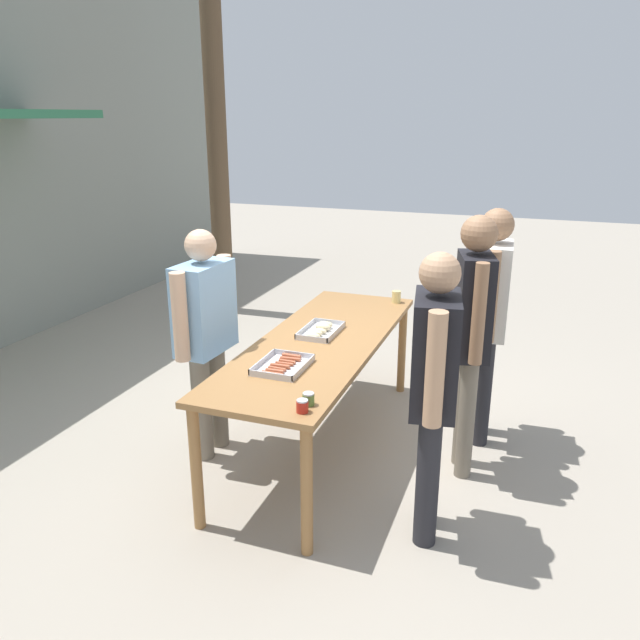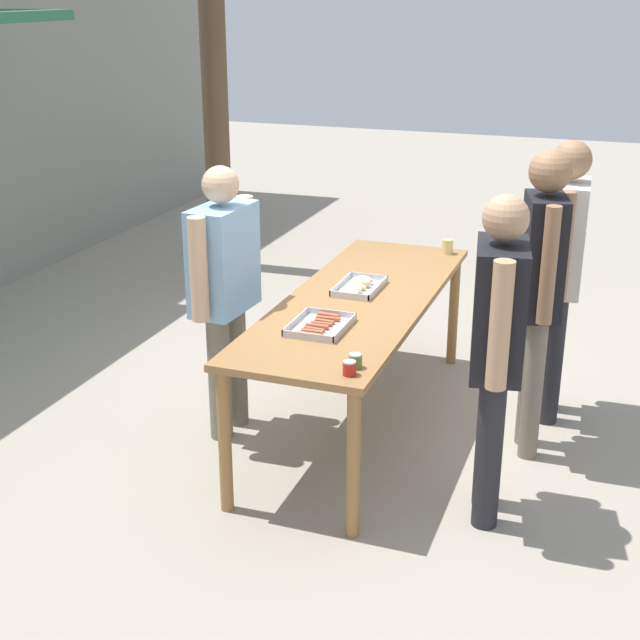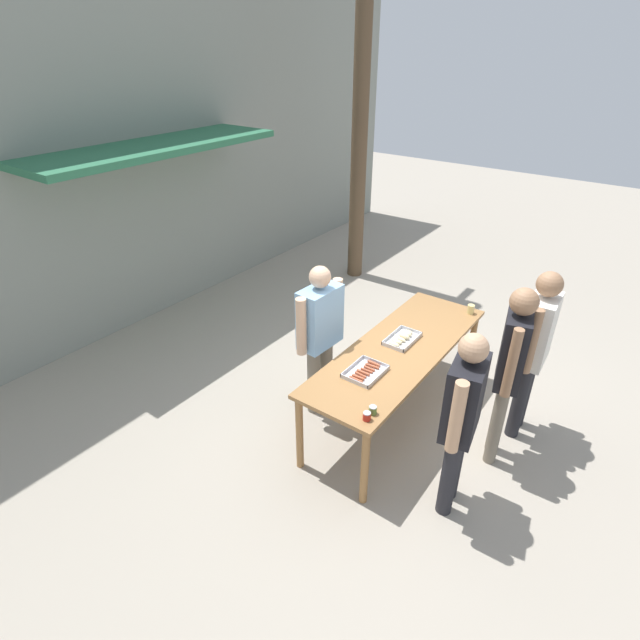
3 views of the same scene
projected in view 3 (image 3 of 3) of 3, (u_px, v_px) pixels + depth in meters
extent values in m
plane|color=#A39989|center=(393.00, 414.00, 5.40)|extent=(24.00, 24.00, 0.00)
cube|color=gray|center=(129.00, 154.00, 6.34)|extent=(12.00, 0.12, 4.50)
cube|color=#2D704C|center=(155.00, 147.00, 5.99)|extent=(3.20, 1.00, 0.08)
cube|color=olive|center=(399.00, 349.00, 4.98)|extent=(2.49, 0.83, 0.04)
cylinder|color=olive|center=(365.00, 467.00, 4.19)|extent=(0.07, 0.07, 0.81)
cylinder|color=olive|center=(471.00, 345.00, 5.84)|extent=(0.07, 0.07, 0.81)
cylinder|color=olive|center=(300.00, 433.00, 4.55)|extent=(0.07, 0.07, 0.81)
cylinder|color=olive|center=(417.00, 327.00, 6.20)|extent=(0.07, 0.07, 0.81)
cube|color=silver|center=(365.00, 373.00, 4.59)|extent=(0.39, 0.30, 0.01)
cube|color=silver|center=(379.00, 377.00, 4.51)|extent=(0.39, 0.01, 0.03)
cube|color=silver|center=(352.00, 366.00, 4.66)|extent=(0.39, 0.01, 0.03)
cube|color=silver|center=(354.00, 381.00, 4.45)|extent=(0.01, 0.30, 0.03)
cube|color=silver|center=(376.00, 362.00, 4.72)|extent=(0.01, 0.30, 0.03)
cylinder|color=#A34C2D|center=(356.00, 380.00, 4.48)|extent=(0.03, 0.14, 0.03)
cylinder|color=#A34C2D|center=(358.00, 377.00, 4.51)|extent=(0.03, 0.12, 0.03)
cylinder|color=#A34C2D|center=(361.00, 375.00, 4.54)|extent=(0.03, 0.12, 0.02)
cylinder|color=#A34C2D|center=(363.00, 372.00, 4.57)|extent=(0.03, 0.13, 0.03)
cylinder|color=#A34C2D|center=(367.00, 370.00, 4.60)|extent=(0.03, 0.12, 0.02)
cylinder|color=#A34C2D|center=(369.00, 368.00, 4.63)|extent=(0.03, 0.12, 0.02)
cylinder|color=#A34C2D|center=(372.00, 366.00, 4.66)|extent=(0.04, 0.14, 0.03)
cylinder|color=#A34C2D|center=(374.00, 363.00, 4.70)|extent=(0.03, 0.13, 0.03)
cube|color=silver|center=(402.00, 340.00, 5.09)|extent=(0.41, 0.25, 0.01)
cube|color=silver|center=(413.00, 342.00, 5.02)|extent=(0.41, 0.01, 0.03)
cube|color=silver|center=(392.00, 335.00, 5.15)|extent=(0.41, 0.01, 0.03)
cube|color=silver|center=(392.00, 347.00, 4.94)|extent=(0.01, 0.25, 0.03)
cube|color=silver|center=(411.00, 330.00, 5.22)|extent=(0.01, 0.25, 0.03)
ellipsoid|color=beige|center=(394.00, 344.00, 4.97)|extent=(0.06, 0.12, 0.04)
ellipsoid|color=beige|center=(397.00, 342.00, 5.02)|extent=(0.07, 0.11, 0.04)
ellipsoid|color=beige|center=(402.00, 340.00, 5.05)|extent=(0.06, 0.10, 0.04)
ellipsoid|color=beige|center=(404.00, 336.00, 5.10)|extent=(0.07, 0.12, 0.06)
ellipsoid|color=beige|center=(407.00, 334.00, 5.14)|extent=(0.07, 0.12, 0.05)
ellipsoid|color=beige|center=(409.00, 332.00, 5.20)|extent=(0.05, 0.09, 0.03)
cylinder|color=#B22319|center=(367.00, 416.00, 4.03)|extent=(0.07, 0.07, 0.06)
cylinder|color=#B2B2B7|center=(367.00, 413.00, 4.01)|extent=(0.06, 0.06, 0.01)
cylinder|color=#567A38|center=(373.00, 410.00, 4.09)|extent=(0.07, 0.07, 0.06)
cylinder|color=#B2B2B7|center=(373.00, 407.00, 4.07)|extent=(0.06, 0.06, 0.01)
cylinder|color=#DBC67A|center=(471.00, 309.00, 5.57)|extent=(0.08, 0.08, 0.10)
cylinder|color=#756B5B|center=(314.00, 380.00, 5.27)|extent=(0.14, 0.14, 0.80)
cylinder|color=#756B5B|center=(326.00, 371.00, 5.41)|extent=(0.14, 0.14, 0.80)
cube|color=#84B2DB|center=(320.00, 317.00, 4.98)|extent=(0.47, 0.28, 0.63)
sphere|color=#DBAD89|center=(320.00, 277.00, 4.76)|extent=(0.22, 0.22, 0.22)
cylinder|color=#DBAD89|center=(301.00, 327.00, 4.79)|extent=(0.10, 0.10, 0.60)
cylinder|color=#DBAD89|center=(337.00, 305.00, 5.16)|extent=(0.10, 0.10, 0.60)
cylinder|color=#232328|center=(455.00, 459.00, 4.26)|extent=(0.13, 0.13, 0.82)
cylinder|color=#232328|center=(449.00, 476.00, 4.10)|extent=(0.13, 0.13, 0.82)
cube|color=black|center=(465.00, 398.00, 3.82)|extent=(0.48, 0.32, 0.65)
sphere|color=tan|center=(474.00, 348.00, 3.59)|extent=(0.22, 0.22, 0.22)
cylinder|color=tan|center=(472.00, 377.00, 4.02)|extent=(0.10, 0.10, 0.62)
cylinder|color=tan|center=(457.00, 417.00, 3.60)|extent=(0.10, 0.10, 0.62)
cylinder|color=#232328|center=(524.00, 391.00, 5.07)|extent=(0.13, 0.13, 0.85)
cylinder|color=#232328|center=(519.00, 401.00, 4.92)|extent=(0.13, 0.13, 0.85)
cube|color=silver|center=(538.00, 330.00, 4.62)|extent=(0.45, 0.26, 0.68)
sphere|color=#936B4C|center=(550.00, 284.00, 4.38)|extent=(0.23, 0.23, 0.23)
cylinder|color=#936B4C|center=(545.00, 317.00, 4.80)|extent=(0.10, 0.10, 0.64)
cylinder|color=#936B4C|center=(532.00, 342.00, 4.41)|extent=(0.10, 0.10, 0.64)
cylinder|color=#756B5B|center=(498.00, 415.00, 4.73)|extent=(0.11, 0.11, 0.86)
cylinder|color=#756B5B|center=(496.00, 426.00, 4.60)|extent=(0.11, 0.11, 0.86)
cube|color=black|center=(513.00, 351.00, 4.28)|extent=(0.42, 0.29, 0.68)
sphere|color=#936B4C|center=(524.00, 302.00, 4.05)|extent=(0.23, 0.23, 0.23)
cylinder|color=#936B4C|center=(515.00, 336.00, 4.46)|extent=(0.08, 0.08, 0.65)
cylinder|color=#936B4C|center=(512.00, 363.00, 4.09)|extent=(0.08, 0.08, 0.65)
cylinder|color=brown|center=(361.00, 105.00, 7.26)|extent=(0.25, 0.25, 5.37)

